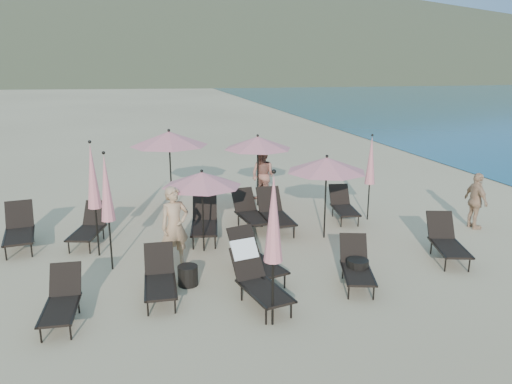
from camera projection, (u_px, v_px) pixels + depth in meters
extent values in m
plane|color=#D6BA8C|center=(307.00, 286.00, 10.15)|extent=(800.00, 800.00, 0.00)
cone|color=brown|center=(233.00, 20.00, 298.46)|extent=(690.00, 690.00, 55.00)
cone|color=brown|center=(401.00, 43.00, 360.20)|extent=(280.00, 280.00, 32.00)
cube|color=beige|center=(50.00, 34.00, 285.23)|extent=(18.00, 16.00, 38.00)
cube|color=black|center=(60.00, 311.00, 8.50)|extent=(0.61, 1.09, 0.04)
cube|color=black|center=(65.00, 279.00, 9.12)|extent=(0.57, 0.43, 0.55)
cylinder|color=black|center=(41.00, 334.00, 8.08)|extent=(0.03, 0.03, 0.30)
cylinder|color=black|center=(52.00, 308.00, 8.95)|extent=(0.03, 0.03, 0.30)
cylinder|color=black|center=(70.00, 332.00, 8.17)|extent=(0.03, 0.03, 0.30)
cylinder|color=black|center=(79.00, 305.00, 9.03)|extent=(0.03, 0.03, 0.30)
cube|color=black|center=(44.00, 311.00, 8.50)|extent=(0.10, 1.20, 0.04)
cube|color=black|center=(76.00, 308.00, 8.59)|extent=(0.10, 1.20, 0.04)
cube|color=black|center=(160.00, 287.00, 9.37)|extent=(0.62, 1.14, 0.05)
cube|color=black|center=(159.00, 259.00, 10.01)|extent=(0.59, 0.45, 0.57)
cylinder|color=black|center=(148.00, 308.00, 8.92)|extent=(0.03, 0.03, 0.32)
cylinder|color=black|center=(148.00, 285.00, 9.83)|extent=(0.03, 0.03, 0.32)
cylinder|color=black|center=(175.00, 305.00, 9.02)|extent=(0.03, 0.03, 0.32)
cylinder|color=black|center=(173.00, 283.00, 9.93)|extent=(0.03, 0.03, 0.32)
cube|color=black|center=(145.00, 287.00, 9.36)|extent=(0.09, 1.26, 0.04)
cube|color=black|center=(175.00, 284.00, 9.47)|extent=(0.09, 1.26, 0.04)
cube|color=black|center=(261.00, 266.00, 10.27)|extent=(0.91, 1.30, 0.05)
cube|color=black|center=(243.00, 241.00, 10.86)|extent=(0.71, 0.60, 0.61)
cylinder|color=black|center=(263.00, 286.00, 9.78)|extent=(0.04, 0.04, 0.33)
cylinder|color=black|center=(239.00, 268.00, 10.63)|extent=(0.04, 0.04, 0.33)
cylinder|color=black|center=(285.00, 280.00, 10.03)|extent=(0.04, 0.04, 0.33)
cylinder|color=black|center=(259.00, 263.00, 10.88)|extent=(0.04, 0.04, 0.33)
cube|color=black|center=(248.00, 268.00, 10.17)|extent=(0.40, 1.29, 0.04)
cube|color=black|center=(272.00, 262.00, 10.45)|extent=(0.40, 1.29, 0.04)
cube|color=black|center=(266.00, 292.00, 9.13)|extent=(0.84, 1.27, 0.05)
cube|color=black|center=(247.00, 263.00, 9.73)|extent=(0.68, 0.56, 0.60)
cylinder|color=black|center=(266.00, 316.00, 8.64)|extent=(0.04, 0.04, 0.33)
cylinder|color=black|center=(242.00, 293.00, 9.51)|extent=(0.04, 0.04, 0.33)
cylinder|color=black|center=(291.00, 310.00, 8.86)|extent=(0.04, 0.04, 0.33)
cylinder|color=black|center=(265.00, 287.00, 9.73)|extent=(0.04, 0.04, 0.33)
cube|color=black|center=(250.00, 294.00, 9.04)|extent=(0.32, 1.29, 0.04)
cube|color=black|center=(279.00, 288.00, 9.29)|extent=(0.32, 1.29, 0.04)
cube|color=white|center=(244.00, 249.00, 9.79)|extent=(0.57, 0.38, 0.36)
cube|color=black|center=(358.00, 274.00, 9.94)|extent=(0.86, 1.21, 0.05)
cube|color=black|center=(353.00, 248.00, 10.59)|extent=(0.66, 0.56, 0.57)
cylinder|color=black|center=(349.00, 292.00, 9.55)|extent=(0.03, 0.03, 0.31)
cylinder|color=black|center=(343.00, 272.00, 10.46)|extent=(0.03, 0.03, 0.31)
cylinder|color=black|center=(374.00, 292.00, 9.53)|extent=(0.03, 0.03, 0.31)
cylinder|color=black|center=(366.00, 272.00, 10.44)|extent=(0.03, 0.03, 0.31)
cube|color=black|center=(344.00, 273.00, 10.00)|extent=(0.39, 1.19, 0.04)
cube|color=black|center=(371.00, 273.00, 9.97)|extent=(0.39, 1.19, 0.04)
cube|color=black|center=(450.00, 249.00, 11.23)|extent=(0.92, 1.31, 0.05)
cube|color=black|center=(440.00, 225.00, 11.92)|extent=(0.71, 0.60, 0.61)
cylinder|color=black|center=(445.00, 264.00, 10.81)|extent=(0.04, 0.04, 0.34)
cylinder|color=black|center=(431.00, 247.00, 11.79)|extent=(0.04, 0.04, 0.34)
cylinder|color=black|center=(469.00, 265.00, 10.79)|extent=(0.04, 0.04, 0.34)
cylinder|color=black|center=(453.00, 248.00, 11.77)|extent=(0.04, 0.04, 0.34)
cube|color=black|center=(436.00, 247.00, 11.29)|extent=(0.41, 1.29, 0.04)
cube|color=black|center=(463.00, 248.00, 11.27)|extent=(0.41, 1.29, 0.04)
cube|color=black|center=(19.00, 237.00, 11.94)|extent=(0.81, 1.33, 0.05)
cube|color=black|center=(19.00, 214.00, 12.61)|extent=(0.71, 0.56, 0.65)
cylinder|color=black|center=(6.00, 253.00, 11.42)|extent=(0.04, 0.04, 0.36)
cylinder|color=black|center=(9.00, 238.00, 12.38)|extent=(0.04, 0.04, 0.36)
cylinder|color=black|center=(32.00, 250.00, 11.61)|extent=(0.04, 0.04, 0.36)
cylinder|color=black|center=(33.00, 235.00, 12.58)|extent=(0.04, 0.04, 0.36)
cube|color=black|center=(5.00, 237.00, 11.87)|extent=(0.23, 1.41, 0.04)
cube|color=black|center=(33.00, 234.00, 12.09)|extent=(0.23, 1.41, 0.04)
cube|color=black|center=(86.00, 233.00, 12.24)|extent=(0.89, 1.27, 0.05)
cube|color=black|center=(96.00, 213.00, 12.91)|extent=(0.69, 0.58, 0.59)
cylinder|color=black|center=(69.00, 247.00, 11.82)|extent=(0.03, 0.03, 0.33)
cylinder|color=black|center=(84.00, 233.00, 12.78)|extent=(0.03, 0.03, 0.33)
cylinder|color=black|center=(90.00, 247.00, 11.81)|extent=(0.03, 0.03, 0.33)
cylinder|color=black|center=(103.00, 233.00, 12.76)|extent=(0.03, 0.03, 0.33)
cube|color=black|center=(75.00, 232.00, 12.29)|extent=(0.40, 1.26, 0.04)
cube|color=black|center=(98.00, 233.00, 12.27)|extent=(0.40, 1.26, 0.04)
cube|color=black|center=(204.00, 228.00, 12.54)|extent=(0.83, 1.32, 0.05)
cube|color=black|center=(205.00, 207.00, 13.26)|extent=(0.71, 0.57, 0.63)
cylinder|color=black|center=(193.00, 243.00, 12.08)|extent=(0.04, 0.04, 0.35)
cylinder|color=black|center=(195.00, 228.00, 13.10)|extent=(0.04, 0.04, 0.35)
cylinder|color=black|center=(215.00, 242.00, 12.12)|extent=(0.04, 0.04, 0.35)
cylinder|color=black|center=(215.00, 228.00, 13.14)|extent=(0.04, 0.04, 0.35)
cube|color=black|center=(192.00, 228.00, 12.57)|extent=(0.27, 1.37, 0.04)
cube|color=black|center=(217.00, 227.00, 12.61)|extent=(0.27, 1.37, 0.04)
cube|color=black|center=(254.00, 218.00, 13.39)|extent=(0.77, 1.27, 0.05)
cube|color=black|center=(244.00, 200.00, 14.04)|extent=(0.67, 0.53, 0.62)
cylinder|color=black|center=(252.00, 231.00, 12.89)|extent=(0.04, 0.04, 0.34)
cylinder|color=black|center=(238.00, 220.00, 13.82)|extent=(0.04, 0.04, 0.34)
cylinder|color=black|center=(270.00, 229.00, 13.07)|extent=(0.04, 0.04, 0.34)
cylinder|color=black|center=(256.00, 218.00, 14.00)|extent=(0.04, 0.04, 0.34)
cube|color=black|center=(243.00, 218.00, 13.32)|extent=(0.21, 1.35, 0.04)
cube|color=black|center=(264.00, 216.00, 13.53)|extent=(0.21, 1.35, 0.04)
cube|color=black|center=(278.00, 219.00, 13.22)|extent=(0.67, 1.28, 0.05)
cube|color=black|center=(269.00, 199.00, 13.94)|extent=(0.66, 0.49, 0.66)
cylinder|color=black|center=(273.00, 233.00, 12.71)|extent=(0.04, 0.04, 0.36)
cylinder|color=black|center=(262.00, 220.00, 13.73)|extent=(0.04, 0.04, 0.36)
cylinder|color=black|center=(294.00, 232.00, 12.84)|extent=(0.04, 0.04, 0.36)
cylinder|color=black|center=(281.00, 219.00, 13.86)|extent=(0.04, 0.04, 0.36)
cube|color=black|center=(266.00, 219.00, 13.19)|extent=(0.05, 1.44, 0.04)
cube|color=black|center=(289.00, 217.00, 13.34)|extent=(0.05, 1.44, 0.04)
cube|color=black|center=(346.00, 211.00, 14.13)|extent=(0.74, 1.19, 0.05)
cube|color=black|center=(339.00, 195.00, 14.78)|extent=(0.63, 0.50, 0.57)
cylinder|color=black|center=(341.00, 222.00, 13.70)|extent=(0.03, 0.03, 0.32)
cylinder|color=black|center=(333.00, 211.00, 14.62)|extent=(0.03, 0.03, 0.32)
cylinder|color=black|center=(358.00, 221.00, 13.75)|extent=(0.03, 0.03, 0.32)
cylinder|color=black|center=(349.00, 211.00, 14.67)|extent=(0.03, 0.03, 0.32)
cube|color=black|center=(336.00, 210.00, 14.14)|extent=(0.23, 1.24, 0.04)
cube|color=black|center=(355.00, 210.00, 14.20)|extent=(0.23, 1.24, 0.04)
cylinder|color=black|center=(203.00, 214.00, 11.79)|extent=(0.04, 0.04, 1.87)
cone|color=#D4787D|center=(202.00, 179.00, 11.58)|extent=(1.87, 1.87, 0.34)
sphere|color=black|center=(202.00, 171.00, 11.53)|extent=(0.07, 0.07, 0.07)
cylinder|color=black|center=(325.00, 200.00, 12.68)|extent=(0.04, 0.04, 2.03)
cone|color=#D4787D|center=(327.00, 165.00, 12.44)|extent=(2.03, 2.03, 0.37)
sphere|color=black|center=(327.00, 156.00, 12.39)|extent=(0.08, 0.08, 0.08)
cylinder|color=black|center=(171.00, 173.00, 15.04)|extent=(0.05, 0.05, 2.32)
cone|color=#D4787D|center=(169.00, 138.00, 14.77)|extent=(2.32, 2.32, 0.42)
sphere|color=black|center=(169.00, 130.00, 14.71)|extent=(0.09, 0.09, 0.09)
cylinder|color=black|center=(258.00, 173.00, 15.53)|extent=(0.04, 0.04, 2.10)
cone|color=#D4787D|center=(258.00, 143.00, 15.29)|extent=(2.10, 2.10, 0.38)
sphere|color=black|center=(258.00, 136.00, 15.23)|extent=(0.08, 0.08, 0.08)
cylinder|color=black|center=(273.00, 293.00, 8.54)|extent=(0.04, 0.04, 1.19)
cone|color=#D4787D|center=(273.00, 218.00, 8.19)|extent=(0.32, 0.32, 1.51)
sphere|color=black|center=(274.00, 172.00, 7.99)|extent=(0.08, 0.08, 0.08)
cylinder|color=black|center=(368.00, 202.00, 14.26)|extent=(0.04, 0.04, 1.06)
cone|color=#D4787D|center=(371.00, 160.00, 13.95)|extent=(0.29, 0.29, 1.35)
sphere|color=black|center=(372.00, 135.00, 13.77)|extent=(0.07, 0.07, 0.07)
cylinder|color=black|center=(97.00, 232.00, 11.60)|extent=(0.04, 0.04, 1.17)
cone|color=#D4787D|center=(93.00, 176.00, 11.26)|extent=(0.32, 0.32, 1.49)
sphere|color=black|center=(90.00, 142.00, 11.06)|extent=(0.07, 0.07, 0.07)
cylinder|color=black|center=(111.00, 245.00, 10.83)|extent=(0.04, 0.04, 1.13)
cone|color=#D4787D|center=(106.00, 188.00, 10.50)|extent=(0.31, 0.31, 1.44)
sphere|color=black|center=(103.00, 153.00, 10.31)|extent=(0.07, 0.07, 0.07)
cylinder|color=black|center=(188.00, 275.00, 10.16)|extent=(0.42, 0.42, 0.41)
cylinder|color=black|center=(357.00, 271.00, 10.29)|extent=(0.45, 0.45, 0.49)
imported|color=tan|center=(175.00, 226.00, 11.01)|extent=(0.76, 0.61, 1.81)
imported|color=#A86B56|center=(263.00, 175.00, 16.06)|extent=(1.03, 1.06, 1.71)
imported|color=tan|center=(476.00, 201.00, 13.47)|extent=(0.41, 0.92, 1.55)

